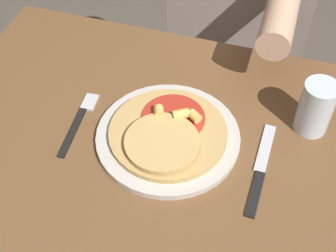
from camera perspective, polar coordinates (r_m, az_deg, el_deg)
dining_table at (r=1.03m, az=0.02°, el=-7.89°), size 1.00×0.70×0.77m
plate at (r=0.92m, az=-0.00°, el=-1.35°), size 0.28×0.28×0.01m
pizza at (r=0.90m, az=-0.07°, el=-0.90°), size 0.23×0.23×0.04m
fork at (r=0.97m, az=-10.70°, el=0.80°), size 0.03×0.18×0.00m
knife at (r=0.90m, az=11.21°, el=-5.26°), size 0.03×0.22×0.00m
drinking_glass at (r=0.95m, az=17.57°, el=2.16°), size 0.07×0.07×0.11m
person_diner at (r=1.40m, az=9.13°, el=14.29°), size 0.39×0.52×1.20m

